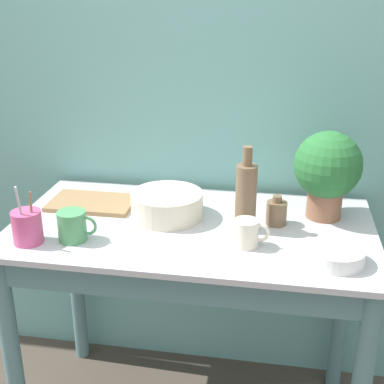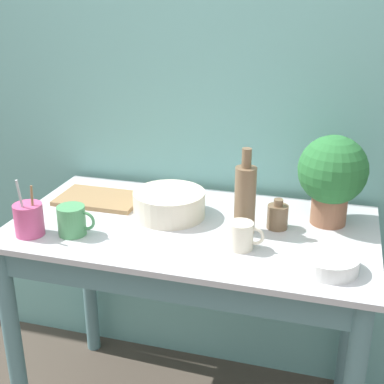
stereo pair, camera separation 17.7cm
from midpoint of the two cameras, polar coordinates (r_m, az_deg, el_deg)
wall_back at (r=2.07m, az=5.52°, el=9.98°), size 6.00×0.05×2.40m
counter_table at (r=1.88m, az=2.52°, el=-8.72°), size 1.23×0.67×0.84m
potted_plant at (r=1.85m, az=17.44°, el=1.80°), size 0.23×0.23×0.31m
bowl_wash_large at (r=1.87m, az=0.27°, el=-1.33°), size 0.25×0.25×0.09m
bottle_tall at (r=1.74m, az=8.60°, el=-0.69°), size 0.07×0.07×0.29m
bottle_short at (r=1.82m, az=11.89°, el=-2.59°), size 0.07×0.07×0.10m
mug_green at (r=1.76m, az=-9.86°, el=-3.08°), size 0.13×0.09×0.10m
mug_cream at (r=1.66m, az=8.37°, el=-4.70°), size 0.11×0.08×0.09m
bowl_small_enamel_white at (r=1.61m, az=17.53°, el=-7.27°), size 0.17×0.17×0.05m
utensil_cup at (r=1.78m, az=-14.33°, el=-2.90°), size 0.09×0.09×0.20m
tray_board at (r=2.03m, az=-7.40°, el=-0.77°), size 0.31×0.19×0.02m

